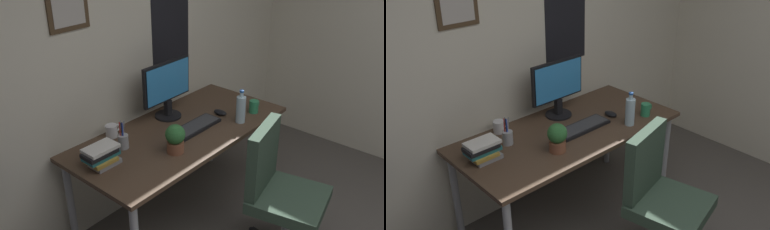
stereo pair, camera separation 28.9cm
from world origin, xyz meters
TOP-DOWN VIEW (x-y plane):
  - wall_back at (0.00, 2.15)m, footprint 4.40×0.10m
  - desk at (0.25, 1.69)m, footprint 1.64×0.76m
  - office_chair at (0.37, 0.95)m, footprint 0.58×0.58m
  - monitor at (0.35, 1.91)m, footprint 0.46×0.20m
  - keyboard at (0.33, 1.63)m, footprint 0.43×0.15m
  - computer_mouse at (0.63, 1.63)m, footprint 0.06×0.11m
  - water_bottle at (0.63, 1.44)m, footprint 0.07×0.07m
  - coffee_mug_near at (0.83, 1.46)m, footprint 0.11×0.07m
  - coffee_mug_far at (-0.13, 1.99)m, footprint 0.12×0.08m
  - potted_plant at (0.00, 1.52)m, footprint 0.13×0.13m
  - pen_cup at (-0.18, 1.81)m, footprint 0.07×0.07m
  - book_stack_left at (-0.41, 1.75)m, footprint 0.22×0.15m

SIDE VIEW (x-z plane):
  - office_chair at x=0.37m, z-range 0.05..1.00m
  - desk at x=0.25m, z-range 0.30..1.04m
  - keyboard at x=0.33m, z-range 0.75..0.77m
  - computer_mouse at x=0.63m, z-range 0.75..0.78m
  - coffee_mug_far at x=-0.13m, z-range 0.75..0.83m
  - coffee_mug_near at x=0.83m, z-range 0.75..0.84m
  - pen_cup at x=-0.18m, z-range 0.70..0.90m
  - book_stack_left at x=-0.41m, z-range 0.75..0.88m
  - potted_plant at x=0.00m, z-range 0.75..0.95m
  - water_bottle at x=0.63m, z-range 0.73..0.98m
  - monitor at x=0.35m, z-range 0.77..1.20m
  - wall_back at x=0.00m, z-range 0.00..2.60m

